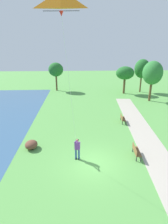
{
  "coord_description": "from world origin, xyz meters",
  "views": [
    {
      "loc": [
        -1.29,
        -11.25,
        8.1
      ],
      "look_at": [
        -0.55,
        1.31,
        3.63
      ],
      "focal_mm": 28.49,
      "sensor_mm": 36.0,
      "label": 1
    }
  ],
  "objects": [
    {
      "name": "tree_treeline_left",
      "position": [
        11.93,
        22.97,
        4.51
      ],
      "size": [
        2.92,
        2.8,
        6.33
      ],
      "color": "brown",
      "rests_on": "ground"
    },
    {
      "name": "tree_behind_path",
      "position": [
        -4.79,
        25.25,
        4.2
      ],
      "size": [
        2.92,
        2.87,
        5.61
      ],
      "color": "brown",
      "rests_on": "ground"
    },
    {
      "name": "ground_plane",
      "position": [
        0.0,
        0.0,
        0.0
      ],
      "size": [
        120.0,
        120.0,
        0.0
      ],
      "primitive_type": "plane",
      "color": "#569947"
    },
    {
      "name": "walkway_path",
      "position": [
        5.37,
        2.0,
        0.01
      ],
      "size": [
        5.93,
        32.07,
        0.02
      ],
      "primitive_type": "cube",
      "rotation": [
        0.0,
        0.0,
        -0.11
      ],
      "color": "#ADA393",
      "rests_on": "ground"
    },
    {
      "name": "flying_kite",
      "position": [
        -1.76,
        -1.99,
        10.0
      ],
      "size": [
        1.76,
        2.59,
        8.79
      ],
      "color": "orange"
    },
    {
      "name": "person_kite_flyer",
      "position": [
        -1.11,
        0.6,
        1.05
      ],
      "size": [
        0.51,
        0.63,
        1.83
      ],
      "color": "#232328",
      "rests_on": "ground"
    },
    {
      "name": "park_bench_far_walkway",
      "position": [
        4.31,
        7.65,
        0.51
      ],
      "size": [
        0.6,
        1.54,
        0.88
      ],
      "color": "brown",
      "rests_on": "ground"
    },
    {
      "name": "lakeside_shrub",
      "position": [
        -5.03,
        2.43,
        0.35
      ],
      "size": [
        1.05,
        1.22,
        0.7
      ],
      "primitive_type": "ellipsoid",
      "color": "brown",
      "rests_on": "ground"
    },
    {
      "name": "tree_lakeside_near",
      "position": [
        11.17,
        16.47,
        4.53
      ],
      "size": [
        3.04,
        3.4,
        6.4
      ],
      "color": "brown",
      "rests_on": "ground"
    },
    {
      "name": "park_bench_near_walkway",
      "position": [
        3.54,
        0.69,
        0.51
      ],
      "size": [
        0.6,
        1.54,
        0.88
      ],
      "color": "brown",
      "rests_on": "ground"
    },
    {
      "name": "tree_lakeside_far",
      "position": [
        8.35,
        21.91,
        3.83
      ],
      "size": [
        3.4,
        2.85,
        5.1
      ],
      "color": "brown",
      "rests_on": "ground"
    }
  ]
}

